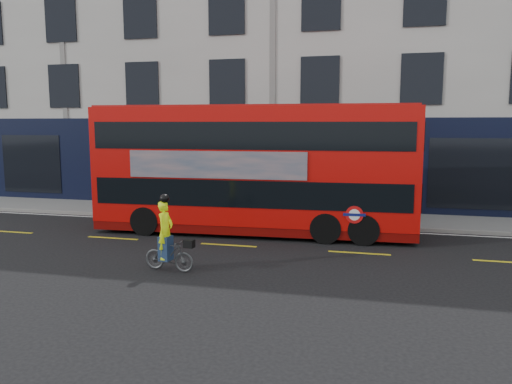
% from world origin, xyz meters
% --- Properties ---
extents(ground, '(120.00, 120.00, 0.00)m').
position_xyz_m(ground, '(0.00, 0.00, 0.00)').
color(ground, black).
rests_on(ground, ground).
extents(pavement, '(60.00, 3.00, 0.12)m').
position_xyz_m(pavement, '(0.00, 6.50, 0.06)').
color(pavement, slate).
rests_on(pavement, ground).
extents(kerb, '(60.00, 0.12, 0.13)m').
position_xyz_m(kerb, '(0.00, 5.00, 0.07)').
color(kerb, gray).
rests_on(kerb, ground).
extents(building_terrace, '(50.00, 10.07, 15.00)m').
position_xyz_m(building_terrace, '(0.00, 12.94, 7.49)').
color(building_terrace, '#BCB9B1').
rests_on(building_terrace, ground).
extents(road_edge_line, '(58.00, 0.10, 0.01)m').
position_xyz_m(road_edge_line, '(0.00, 4.70, 0.00)').
color(road_edge_line, silver).
rests_on(road_edge_line, ground).
extents(lane_dashes, '(58.00, 0.12, 0.01)m').
position_xyz_m(lane_dashes, '(0.00, 1.50, 0.00)').
color(lane_dashes, gold).
rests_on(lane_dashes, ground).
extents(bus, '(10.95, 2.97, 4.37)m').
position_xyz_m(bus, '(0.35, 3.45, 2.24)').
color(bus, '#C10B07').
rests_on(bus, ground).
extents(cyclist, '(1.43, 0.58, 2.00)m').
position_xyz_m(cyclist, '(-0.72, -1.46, 0.68)').
color(cyclist, '#424547').
rests_on(cyclist, ground).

